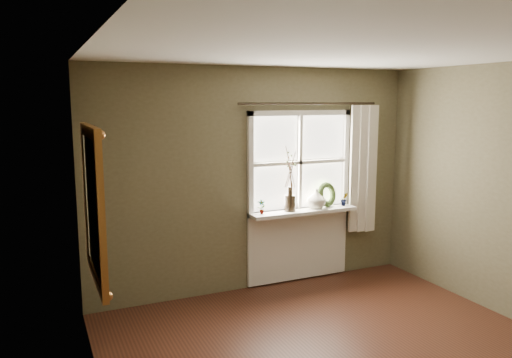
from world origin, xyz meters
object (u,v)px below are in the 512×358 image
object	(u,v)px
dark_jug	(290,203)
gilt_mirror	(93,205)
wreath	(327,197)
cream_vase	(316,199)

from	to	relation	value
dark_jug	gilt_mirror	bearing A→B (deg)	-155.72
wreath	gilt_mirror	bearing A→B (deg)	-177.87
cream_vase	wreath	distance (m)	0.17
cream_vase	wreath	bearing A→B (deg)	13.29
cream_vase	wreath	size ratio (longest dim) A/B	0.76
dark_jug	wreath	distance (m)	0.53
cream_vase	gilt_mirror	distance (m)	2.91
wreath	gilt_mirror	distance (m)	3.08
wreath	cream_vase	bearing A→B (deg)	174.54
cream_vase	gilt_mirror	xyz separation A→B (m)	(-2.69, -1.05, 0.36)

